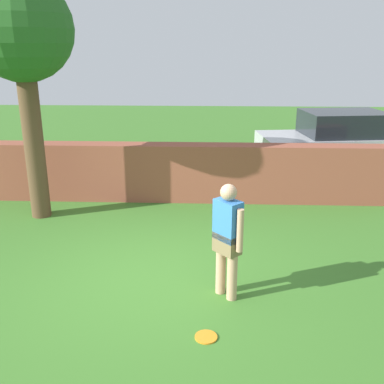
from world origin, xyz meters
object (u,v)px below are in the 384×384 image
tree (22,36)px  car (341,145)px  frisbee_orange (206,337)px  person (227,236)px

tree → car: size_ratio=1.03×
car → frisbee_orange: bearing=-123.8°
tree → frisbee_orange: size_ratio=16.79×
person → car: bearing=110.0°
tree → frisbee_orange: tree is taller
car → frisbee_orange: size_ratio=16.27×
person → frisbee_orange: (-0.26, -0.95, -0.89)m
car → person: bearing=-125.3°
tree → frisbee_orange: 6.20m
tree → person: tree is taller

